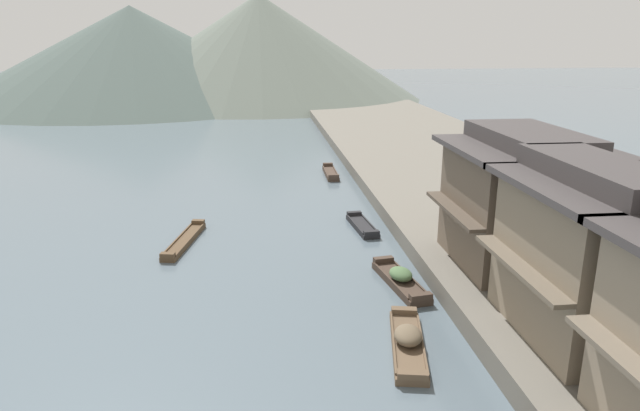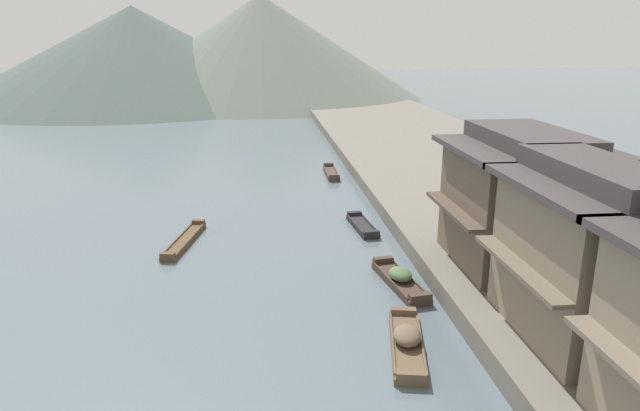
# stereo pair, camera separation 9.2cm
# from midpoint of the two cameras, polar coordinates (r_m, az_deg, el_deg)

# --- Properties ---
(riverbank_right) EXTENTS (18.00, 110.00, 0.91)m
(riverbank_right) POSITION_cam_midpoint_polar(r_m,az_deg,el_deg) (43.63, 16.24, 2.08)
(riverbank_right) COLOR #6B665B
(riverbank_right) RESTS_ON ground
(boat_moored_nearest) EXTENTS (1.37, 4.15, 0.48)m
(boat_moored_nearest) POSITION_cam_midpoint_polar(r_m,az_deg,el_deg) (33.60, 4.39, -2.07)
(boat_moored_nearest) COLOR #232326
(boat_moored_nearest) RESTS_ON ground
(boat_moored_third) EXTENTS (2.01, 4.97, 0.81)m
(boat_moored_third) POSITION_cam_midpoint_polar(r_m,az_deg,el_deg) (21.31, 8.90, -13.43)
(boat_moored_third) COLOR brown
(boat_moored_third) RESTS_ON ground
(boat_moored_far) EXTENTS (0.99, 4.67, 0.56)m
(boat_moored_far) POSITION_cam_midpoint_polar(r_m,az_deg,el_deg) (46.62, 1.20, 3.31)
(boat_moored_far) COLOR #423328
(boat_moored_far) RESTS_ON ground
(boat_midriver_drifting) EXTENTS (1.79, 4.71, 0.83)m
(boat_midriver_drifting) POSITION_cam_midpoint_polar(r_m,az_deg,el_deg) (26.20, 8.21, -7.41)
(boat_midriver_drifting) COLOR #423328
(boat_midriver_drifting) RESTS_ON ground
(boat_midriver_upstream) EXTENTS (1.86, 5.79, 0.48)m
(boat_midriver_upstream) POSITION_cam_midpoint_polar(r_m,az_deg,el_deg) (32.01, -13.45, -3.46)
(boat_midriver_upstream) COLOR brown
(boat_midriver_upstream) RESTS_ON ground
(house_waterfront_second) EXTENTS (5.35, 6.84, 6.14)m
(house_waterfront_second) POSITION_cam_midpoint_polar(r_m,az_deg,el_deg) (21.10, 25.60, -4.35)
(house_waterfront_second) COLOR #7F705B
(house_waterfront_second) RESTS_ON riverbank_right
(house_waterfront_tall) EXTENTS (6.85, 6.75, 6.14)m
(house_waterfront_tall) POSITION_cam_midpoint_polar(r_m,az_deg,el_deg) (26.90, 19.86, 0.58)
(house_waterfront_tall) COLOR brown
(house_waterfront_tall) RESTS_ON riverbank_right
(hill_far_west) EXTENTS (63.64, 63.64, 16.42)m
(hill_far_west) POSITION_cam_midpoint_polar(r_m,az_deg,el_deg) (109.55, -18.18, 14.37)
(hill_far_west) COLOR #4C5B56
(hill_far_west) RESTS_ON ground
(hill_far_centre) EXTENTS (44.53, 44.53, 12.22)m
(hill_far_centre) POSITION_cam_midpoint_polar(r_m,az_deg,el_deg) (139.76, -14.49, 14.09)
(hill_far_centre) COLOR #5B6B5B
(hill_far_centre) RESTS_ON ground
(hill_far_east) EXTENTS (59.42, 59.42, 18.64)m
(hill_far_east) POSITION_cam_midpoint_polar(r_m,az_deg,el_deg) (108.79, -5.97, 15.64)
(hill_far_east) COLOR slate
(hill_far_east) RESTS_ON ground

